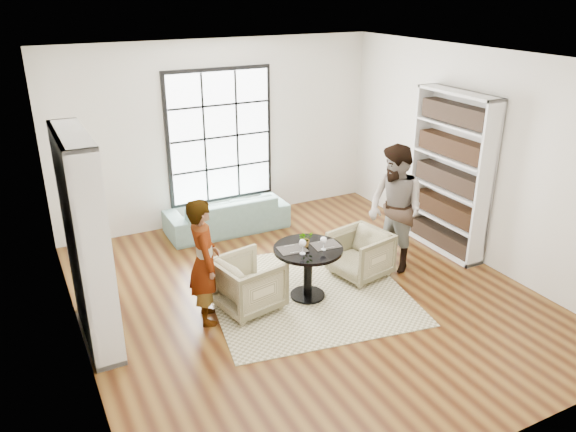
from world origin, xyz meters
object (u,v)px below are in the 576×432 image
pedestal_table (308,261)px  person_left (204,262)px  sofa (227,214)px  wine_glass_right (324,240)px  person_right (395,209)px  armchair_right (360,254)px  wine_glass_left (303,243)px  flower_centerpiece (305,239)px  armchair_left (249,284)px

pedestal_table → person_left: 1.36m
sofa → wine_glass_right: bearing=96.4°
pedestal_table → person_right: (1.47, 0.18, 0.38)m
person_left → wine_glass_right: (1.47, -0.23, 0.05)m
armchair_right → person_right: person_right is taller
wine_glass_left → wine_glass_right: wine_glass_left is taller
armchair_right → wine_glass_right: (-0.78, -0.31, 0.50)m
armchair_right → wine_glass_left: (-1.07, -0.30, 0.52)m
flower_centerpiece → person_right: bearing=4.5°
pedestal_table → armchair_right: pedestal_table is taller
person_right → flower_centerpiece: bearing=-91.4°
armchair_left → flower_centerpiece: size_ratio=3.65×
person_left → armchair_right: bearing=-77.7°
wine_glass_right → flower_centerpiece: 0.25m
person_left → person_right: bearing=-78.1°
person_left → armchair_left: bearing=-79.7°
person_left → person_right: (2.81, 0.08, 0.12)m
person_right → wine_glass_right: bearing=-82.6°
armchair_left → person_left: 0.70m
sofa → person_right: person_right is taller
pedestal_table → sofa: size_ratio=0.45×
pedestal_table → sofa: 2.50m
sofa → wine_glass_right: (0.28, -2.62, 0.54)m
wine_glass_left → sofa: bearing=89.8°
pedestal_table → armchair_left: size_ratio=1.18×
person_right → armchair_left: bearing=-93.9°
sofa → wine_glass_left: (-0.01, -2.60, 0.56)m
wine_glass_left → armchair_right: bearing=15.5°
wine_glass_left → flower_centerpiece: bearing=52.5°
person_right → flower_centerpiece: 1.49m
wine_glass_right → sofa: bearing=96.1°
person_right → person_left: bearing=-94.3°
flower_centerpiece → pedestal_table: bearing=-84.3°
armchair_right → wine_glass_right: size_ratio=4.05×
armchair_left → armchair_right: size_ratio=1.04×
wine_glass_left → pedestal_table: bearing=38.6°
armchair_left → flower_centerpiece: 0.91m
flower_centerpiece → wine_glass_right: bearing=-53.1°
wine_glass_right → wine_glass_left: bearing=176.3°
pedestal_table → wine_glass_left: bearing=-141.4°
armchair_left → person_right: bearing=-99.2°
wine_glass_left → person_right: bearing=10.4°
flower_centerpiece → sofa: bearing=93.1°
armchair_left → flower_centerpiece: flower_centerpiece is taller
person_left → wine_glass_right: person_left is taller
sofa → armchair_right: size_ratio=2.74×
person_left → wine_glass_left: (1.19, -0.22, 0.07)m
armchair_left → wine_glass_right: bearing=-115.5°
wine_glass_left → wine_glass_right: (0.29, -0.02, -0.01)m
sofa → armchair_left: bearing=75.1°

